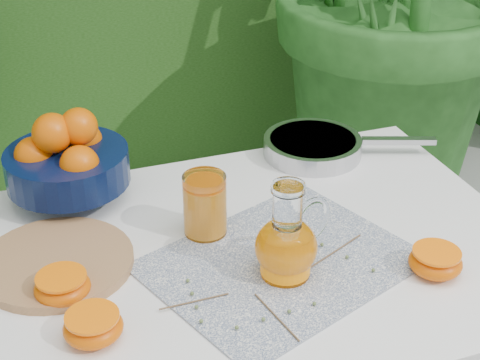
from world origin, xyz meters
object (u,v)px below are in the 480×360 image
object	(u,v)px
white_table	(244,288)
cutting_board	(57,262)
fruit_bowl	(66,159)
saute_pan	(314,146)
juice_pitcher	(287,244)

from	to	relation	value
white_table	cutting_board	bearing A→B (deg)	168.50
fruit_bowl	saute_pan	size ratio (longest dim) A/B	0.77
white_table	cutting_board	xyz separation A→B (m)	(-0.31, 0.06, 0.09)
white_table	saute_pan	bearing A→B (deg)	47.41
saute_pan	fruit_bowl	bearing A→B (deg)	-179.36
juice_pitcher	white_table	bearing A→B (deg)	115.70
cutting_board	fruit_bowl	xyz separation A→B (m)	(0.05, 0.22, 0.08)
cutting_board	white_table	bearing A→B (deg)	-11.50
fruit_bowl	cutting_board	bearing A→B (deg)	-104.06
white_table	fruit_bowl	bearing A→B (deg)	132.36
juice_pitcher	saute_pan	xyz separation A→B (m)	(0.22, 0.37, -0.04)
juice_pitcher	fruit_bowl	bearing A→B (deg)	128.98
fruit_bowl	saute_pan	xyz separation A→B (m)	(0.52, 0.01, -0.06)
cutting_board	saute_pan	world-z (taller)	saute_pan
white_table	juice_pitcher	bearing A→B (deg)	-64.30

